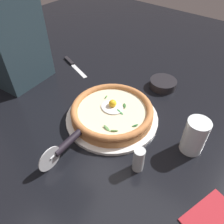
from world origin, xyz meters
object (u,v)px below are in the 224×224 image
pizza (112,111)px  pepper_shaker (139,160)px  drinking_glass (194,138)px  pizza_cutter (64,146)px  table_knife (72,64)px  folded_napkin (213,219)px  side_bowl (163,84)px

pizza → pepper_shaker: size_ratio=3.50×
pizza → pepper_shaker: (-0.18, 0.11, 0.01)m
drinking_glass → pizza_cutter: bearing=42.3°
pizza → table_knife: (0.38, -0.16, -0.03)m
pizza → table_knife: pizza is taller
pizza → pepper_shaker: bearing=149.0°
folded_napkin → drinking_glass: bearing=-51.4°
drinking_glass → pepper_shaker: 0.18m
pizza → table_knife: bearing=-23.5°
pizza → table_knife: 0.41m
pizza_cutter → table_knife: (0.37, -0.37, -0.03)m
drinking_glass → pepper_shaker: drinking_glass is taller
pizza_cutter → folded_napkin: pizza_cutter is taller
drinking_glass → side_bowl: bearing=-45.3°
side_bowl → pepper_shaker: 0.41m
pizza_cutter → pepper_shaker: size_ratio=2.06×
table_knife → drinking_glass: bearing=170.0°
side_bowl → drinking_glass: drinking_glass is taller
side_bowl → pepper_shaker: (-0.14, 0.39, 0.02)m
side_bowl → folded_napkin: 0.53m
folded_napkin → pizza_cutter: bearing=12.6°
pizza_cutter → folded_napkin: bearing=-167.4°
table_knife → drinking_glass: (-0.65, 0.11, 0.05)m
pizza_cutter → table_knife: pizza_cutter is taller
side_bowl → table_knife: (0.42, 0.11, -0.01)m
pizza_cutter → pepper_shaker: pepper_shaker is taller
side_bowl → drinking_glass: bearing=134.7°
pizza → drinking_glass: size_ratio=2.43×
side_bowl → drinking_glass: 0.32m
pepper_shaker → pizza: bearing=-31.0°
pizza → side_bowl: 0.28m
folded_napkin → pepper_shaker: 0.22m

